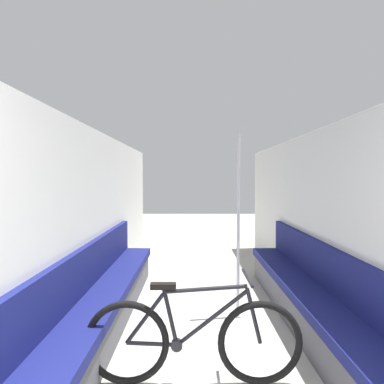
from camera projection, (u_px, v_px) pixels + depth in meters
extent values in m
cube|color=silver|center=(76.00, 230.00, 3.49)|extent=(0.10, 8.94, 2.21)
cube|color=silver|center=(341.00, 230.00, 3.48)|extent=(0.10, 8.94, 2.21)
cube|color=#4C4C51|center=(104.00, 319.00, 3.52)|extent=(0.38, 4.39, 0.37)
cube|color=navy|center=(103.00, 296.00, 3.51)|extent=(0.45, 4.39, 0.10)
cube|color=navy|center=(85.00, 270.00, 3.50)|extent=(0.07, 4.39, 0.46)
cube|color=#4C4C51|center=(313.00, 319.00, 3.52)|extent=(0.38, 4.39, 0.37)
cube|color=navy|center=(313.00, 297.00, 3.51)|extent=(0.45, 4.39, 0.10)
cube|color=navy|center=(332.00, 270.00, 3.49)|extent=(0.07, 4.39, 0.46)
torus|color=black|center=(128.00, 343.00, 2.69)|extent=(0.67, 0.05, 0.67)
torus|color=black|center=(261.00, 343.00, 2.69)|extent=(0.67, 0.05, 0.67)
cylinder|color=black|center=(153.00, 344.00, 2.69)|extent=(0.40, 0.03, 0.05)
cylinder|color=black|center=(146.00, 318.00, 2.68)|extent=(0.31, 0.03, 0.41)
cylinder|color=black|center=(171.00, 316.00, 2.68)|extent=(0.14, 0.03, 0.48)
cylinder|color=black|center=(213.00, 318.00, 2.68)|extent=(0.57, 0.03, 0.46)
cylinder|color=black|center=(206.00, 289.00, 2.67)|extent=(0.66, 0.03, 0.08)
cylinder|color=black|center=(254.00, 316.00, 2.68)|extent=(0.14, 0.03, 0.44)
cylinder|color=black|center=(178.00, 345.00, 2.69)|extent=(0.09, 0.06, 0.09)
cube|color=black|center=(164.00, 286.00, 2.67)|extent=(0.20, 0.07, 0.04)
cylinder|color=black|center=(248.00, 278.00, 2.67)|extent=(0.02, 0.46, 0.02)
cylinder|color=gray|center=(239.00, 317.00, 4.02)|extent=(0.08, 0.08, 0.01)
cylinder|color=silver|center=(239.00, 224.00, 3.97)|extent=(0.04, 0.04, 2.19)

